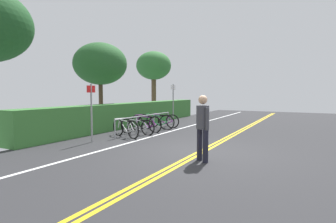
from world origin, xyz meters
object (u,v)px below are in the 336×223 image
(tree_mid, at_px, (100,64))
(bicycle_1, at_px, (137,127))
(bicycle_0, at_px, (125,128))
(bicycle_4, at_px, (162,121))
(bicycle_3, at_px, (156,122))
(tree_far_right, at_px, (154,66))
(pedestrian, at_px, (203,124))
(bike_rack, at_px, (146,119))
(sign_post_near, at_px, (91,107))
(bicycle_2, at_px, (146,123))
(sign_post_far, at_px, (173,100))

(tree_mid, bearing_deg, bicycle_1, -114.17)
(bicycle_0, relative_size, bicycle_4, 0.97)
(bicycle_0, distance_m, bicycle_3, 2.42)
(bicycle_4, bearing_deg, bicycle_3, -172.79)
(tree_mid, height_order, tree_far_right, tree_far_right)
(pedestrian, height_order, tree_mid, tree_mid)
(bike_rack, bearing_deg, tree_far_right, 28.40)
(bicycle_1, height_order, pedestrian, pedestrian)
(bike_rack, distance_m, tree_far_right, 8.21)
(tree_far_right, bearing_deg, pedestrian, -143.49)
(bicycle_4, bearing_deg, pedestrian, -142.09)
(bicycle_0, relative_size, bicycle_1, 0.95)
(pedestrian, bearing_deg, sign_post_near, 81.40)
(bicycle_3, relative_size, tree_far_right, 0.38)
(bike_rack, distance_m, bicycle_1, 0.84)
(bicycle_2, height_order, bicycle_4, bicycle_2)
(bicycle_4, bearing_deg, bicycle_0, -177.25)
(bicycle_1, distance_m, bicycle_3, 1.63)
(bicycle_3, distance_m, pedestrian, 6.05)
(bicycle_2, bearing_deg, pedestrian, -132.33)
(tree_far_right, bearing_deg, bike_rack, -151.60)
(sign_post_near, height_order, tree_far_right, tree_far_right)
(bicycle_0, xyz_separation_m, bicycle_1, (0.79, -0.00, -0.02))
(bicycle_1, relative_size, bicycle_4, 1.02)
(bike_rack, height_order, sign_post_near, sign_post_near)
(sign_post_near, bearing_deg, tree_mid, 38.01)
(bike_rack, height_order, bicycle_1, bike_rack)
(bike_rack, xyz_separation_m, bicycle_0, (-1.59, -0.10, -0.20))
(bicycle_0, bearing_deg, bicycle_2, 4.36)
(sign_post_near, height_order, tree_mid, tree_mid)
(pedestrian, distance_m, sign_post_far, 7.98)
(bike_rack, xyz_separation_m, pedestrian, (-3.66, -4.05, 0.41))
(bicycle_0, bearing_deg, tree_far_right, 24.17)
(bicycle_4, bearing_deg, tree_mid, 107.34)
(bike_rack, xyz_separation_m, bicycle_4, (1.61, 0.05, -0.22))
(bicycle_3, relative_size, pedestrian, 1.04)
(pedestrian, xyz_separation_m, sign_post_near, (0.65, 4.33, 0.28))
(pedestrian, relative_size, tree_far_right, 0.36)
(bike_rack, height_order, tree_mid, tree_mid)
(bike_rack, xyz_separation_m, sign_post_far, (3.07, 0.21, 0.76))
(sign_post_far, distance_m, tree_far_right, 5.48)
(sign_post_far, height_order, tree_far_right, tree_far_right)
(bicycle_2, relative_size, tree_mid, 0.42)
(sign_post_far, distance_m, tree_mid, 4.22)
(pedestrian, bearing_deg, bike_rack, 47.88)
(bicycle_2, xyz_separation_m, sign_post_near, (-3.06, 0.25, 0.88))
(bicycle_1, height_order, bicycle_2, bicycle_2)
(bike_rack, xyz_separation_m, bicycle_2, (0.05, 0.03, -0.19))
(bicycle_1, bearing_deg, tree_far_right, 26.40)
(bicycle_0, relative_size, tree_mid, 0.39)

